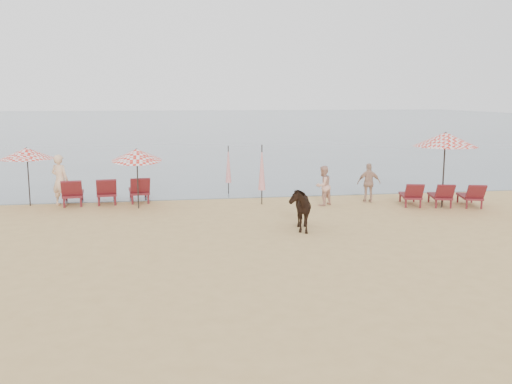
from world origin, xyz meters
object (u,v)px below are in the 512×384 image
Objects in this scene: cow at (298,208)px; beachgoer_right_b at (369,183)px; umbrella_open_left_a at (27,153)px; umbrella_open_left_b at (137,155)px; beachgoer_left at (60,180)px; umbrella_closed_left at (262,168)px; lounger_cluster_right at (441,195)px; umbrella_open_right at (445,139)px; lounger_cluster_left at (107,191)px; umbrella_closed_right at (228,165)px; beachgoer_right_a at (323,186)px.

cow is 5.53m from beachgoer_right_b.
umbrella_open_left_b is at bearing -31.09° from umbrella_open_left_a.
umbrella_open_left_b is 3.20m from beachgoer_left.
cow is (0.39, -4.27, -0.70)m from umbrella_closed_left.
umbrella_open_left_b is 4.61m from umbrella_closed_left.
umbrella_open_right is (-0.07, -0.21, 2.07)m from lounger_cluster_right.
lounger_cluster_left is at bearing -176.46° from umbrella_open_right.
umbrella_open_left_a is at bearing 173.59° from lounger_cluster_left.
umbrella_closed_right reaches higher than beachgoer_right_a.
umbrella_open_right reaches higher than lounger_cluster_left.
lounger_cluster_right is 15.40m from umbrella_open_left_a.
beachgoer_left is at bearing -175.94° from lounger_cluster_right.
umbrella_open_left_b is at bearing -36.91° from beachgoer_right_a.
lounger_cluster_left is at bearing -44.12° from beachgoer_right_a.
umbrella_closed_right is 1.35× the size of beachgoer_right_b.
umbrella_closed_right is (7.61, 1.30, -0.72)m from umbrella_open_left_a.
beachgoer_left is 1.28× the size of beachgoer_right_b.
umbrella_closed_left reaches higher than beachgoer_right_b.
beachgoer_right_b reaches higher than lounger_cluster_right.
beachgoer_right_b reaches higher than lounger_cluster_left.
beachgoer_left is (-13.89, 2.65, -1.54)m from umbrella_open_right.
umbrella_closed_left is at bearing -46.58° from beachgoer_right_a.
umbrella_closed_left is (-6.43, 1.68, -1.11)m from umbrella_open_right.
umbrella_open_left_a is at bearing -41.36° from beachgoer_right_a.
lounger_cluster_right is 8.48m from umbrella_closed_right.
umbrella_open_right is at bearing -18.47° from lounger_cluster_left.
umbrella_open_left_a is (-2.80, 0.04, 1.48)m from lounger_cluster_left.
beachgoer_left reaches higher than beachgoer_right_a.
umbrella_open_right is (12.24, -2.78, 2.02)m from lounger_cluster_left.
umbrella_open_right is at bearing 132.52° from beachgoer_right_a.
beachgoer_right_a is (6.81, -0.52, -1.22)m from umbrella_open_left_b.
umbrella_open_left_a reaches higher than lounger_cluster_right.
lounger_cluster_right is 6.74m from cow.
cow is at bearing -78.43° from umbrella_closed_right.
cow reaches higher than lounger_cluster_left.
beachgoer_right_a is at bearing -178.08° from lounger_cluster_right.
lounger_cluster_right is at bearing -17.44° from lounger_cluster_left.
beachgoer_right_b is (11.60, -1.18, -0.21)m from beachgoer_left.
lounger_cluster_left is 1.72m from beachgoer_left.
umbrella_closed_right is at bearing 108.45° from cow.
lounger_cluster_right is 1.13× the size of umbrella_open_right.
umbrella_open_right is 1.70× the size of cow.
lounger_cluster_left is 5.97m from umbrella_closed_left.
beachgoer_right_a is (2.23, -0.56, -0.65)m from umbrella_closed_left.
umbrella_closed_right is (-0.98, 2.43, -0.14)m from umbrella_closed_left.
beachgoer_right_b is (-2.36, 1.25, 0.32)m from lounger_cluster_right.
beachgoer_right_a reaches higher than lounger_cluster_left.
umbrella_open_right is at bearing -161.06° from beachgoer_left.
umbrella_open_left_a is 7.76m from umbrella_closed_right.
umbrella_closed_left is at bearing -14.42° from umbrella_open_left_b.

